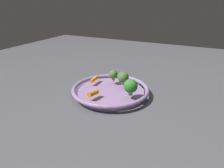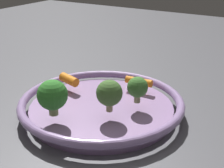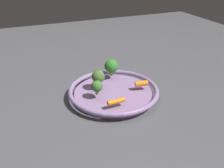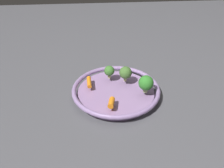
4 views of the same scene
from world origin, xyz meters
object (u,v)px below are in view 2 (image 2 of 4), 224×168
object	(u,v)px
baby_carrot_right	(139,81)
broccoli_floret_mid	(109,93)
broccoli_floret_small	(137,88)
serving_bowl	(101,106)
baby_carrot_center	(69,80)
broccoli_floret_large	(52,95)

from	to	relation	value
baby_carrot_right	broccoli_floret_mid	size ratio (longest dim) A/B	1.00
baby_carrot_right	broccoli_floret_small	size ratio (longest dim) A/B	1.17
serving_bowl	baby_carrot_center	bearing A→B (deg)	76.13
baby_carrot_right	broccoli_floret_mid	world-z (taller)	broccoli_floret_mid
broccoli_floret_mid	broccoli_floret_small	bearing A→B (deg)	-23.24
broccoli_floret_large	baby_carrot_center	bearing A→B (deg)	27.39
serving_bowl	broccoli_floret_large	distance (m)	0.12
broccoli_floret_large	broccoli_floret_small	distance (m)	0.16
serving_bowl	broccoli_floret_small	distance (m)	0.09
serving_bowl	baby_carrot_center	xyz separation A→B (m)	(0.03, 0.10, 0.03)
baby_carrot_right	baby_carrot_center	bearing A→B (deg)	119.23
broccoli_floret_mid	baby_carrot_center	bearing A→B (deg)	65.74
serving_bowl	broccoli_floret_large	xyz separation A→B (m)	(-0.11, 0.03, 0.06)
baby_carrot_center	broccoli_floret_mid	bearing A→B (deg)	-114.26
baby_carrot_center	broccoli_floret_small	size ratio (longest dim) A/B	0.89
serving_bowl	baby_carrot_center	world-z (taller)	baby_carrot_center
baby_carrot_right	baby_carrot_center	xyz separation A→B (m)	(-0.08, 0.13, 0.00)
broccoli_floret_mid	baby_carrot_right	bearing A→B (deg)	4.80
broccoli_floret_large	baby_carrot_right	bearing A→B (deg)	-18.01
broccoli_floret_large	serving_bowl	bearing A→B (deg)	-18.00
baby_carrot_center	baby_carrot_right	bearing A→B (deg)	-60.77
baby_carrot_right	broccoli_floret_large	xyz separation A→B (m)	(-0.21, 0.07, 0.03)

